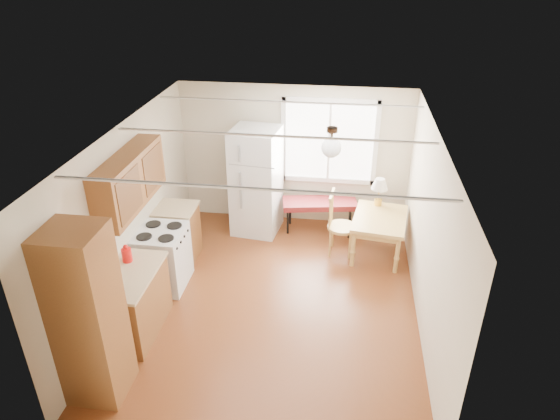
% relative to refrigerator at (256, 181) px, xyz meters
% --- Properties ---
extents(room_shell, '(4.60, 5.60, 2.62)m').
position_rel_refrigerator_xyz_m(room_shell, '(0.60, -2.02, 0.32)').
color(room_shell, '#4F2310').
rests_on(room_shell, ground).
extents(kitchen_run, '(0.65, 3.40, 2.20)m').
position_rel_refrigerator_xyz_m(kitchen_run, '(-1.11, -2.65, -0.09)').
color(kitchen_run, brown).
rests_on(kitchen_run, ground).
extents(window_unit, '(1.64, 0.05, 1.51)m').
position_rel_refrigerator_xyz_m(window_unit, '(1.20, 0.45, 0.62)').
color(window_unit, white).
rests_on(window_unit, room_shell).
extents(pendant_light, '(0.26, 0.26, 0.40)m').
position_rel_refrigerator_xyz_m(pendant_light, '(1.30, -1.62, 1.30)').
color(pendant_light, '#2F1F15').
rests_on(pendant_light, room_shell).
extents(refrigerator, '(0.86, 0.86, 1.87)m').
position_rel_refrigerator_xyz_m(refrigerator, '(0.00, 0.00, 0.00)').
color(refrigerator, silver).
rests_on(refrigerator, ground).
extents(bench, '(1.34, 0.69, 0.59)m').
position_rel_refrigerator_xyz_m(bench, '(1.10, 0.09, -0.41)').
color(bench, maroon).
rests_on(bench, ground).
extents(dining_table, '(0.96, 1.19, 0.68)m').
position_rel_refrigerator_xyz_m(dining_table, '(2.10, -0.54, -0.36)').
color(dining_table, '#B28B44').
rests_on(dining_table, ground).
extents(chair, '(0.48, 0.47, 1.07)m').
position_rel_refrigerator_xyz_m(chair, '(1.41, -0.58, -0.32)').
color(chair, '#B28B44').
rests_on(chair, ground).
extents(table_lamp, '(0.28, 0.28, 0.48)m').
position_rel_refrigerator_xyz_m(table_lamp, '(2.08, -0.10, 0.09)').
color(table_lamp, gold).
rests_on(table_lamp, dining_table).
extents(coffee_maker, '(0.20, 0.24, 0.32)m').
position_rel_refrigerator_xyz_m(coffee_maker, '(-1.12, -3.33, 0.08)').
color(coffee_maker, black).
rests_on(coffee_maker, kitchen_run).
extents(kettle, '(0.13, 0.13, 0.25)m').
position_rel_refrigerator_xyz_m(kettle, '(-1.22, -2.60, 0.07)').
color(kettle, red).
rests_on(kettle, kitchen_run).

